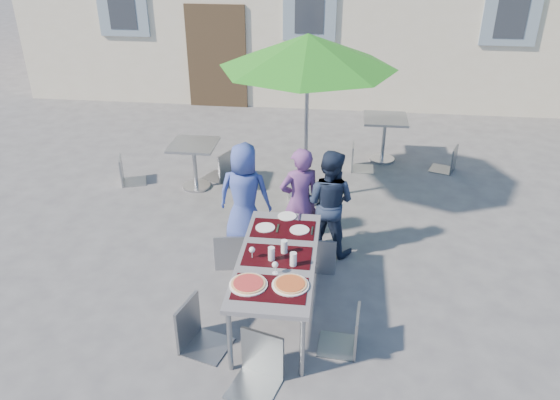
# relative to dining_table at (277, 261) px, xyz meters

# --- Properties ---
(ground) EXTENTS (90.00, 90.00, 0.00)m
(ground) POSITION_rel_dining_table_xyz_m (-0.21, -0.45, -0.70)
(ground) COLOR #4A4A4D
(ground) RESTS_ON ground
(dining_table) EXTENTS (0.80, 1.85, 0.76)m
(dining_table) POSITION_rel_dining_table_xyz_m (0.00, 0.00, 0.00)
(dining_table) COLOR #4D4C52
(dining_table) RESTS_ON ground
(pizza_near_left) EXTENTS (0.37, 0.37, 0.03)m
(pizza_near_left) POSITION_rel_dining_table_xyz_m (-0.21, -0.53, 0.07)
(pizza_near_left) COLOR white
(pizza_near_left) RESTS_ON dining_table
(pizza_near_right) EXTENTS (0.36, 0.36, 0.03)m
(pizza_near_right) POSITION_rel_dining_table_xyz_m (0.19, -0.49, 0.07)
(pizza_near_right) COLOR white
(pizza_near_right) RESTS_ON dining_table
(glassware) EXTENTS (0.50, 0.44, 0.15)m
(glassware) POSITION_rel_dining_table_xyz_m (0.03, -0.08, 0.13)
(glassware) COLOR silver
(glassware) RESTS_ON dining_table
(place_settings) EXTENTS (0.65, 0.51, 0.01)m
(place_settings) POSITION_rel_dining_table_xyz_m (0.00, 0.64, 0.06)
(place_settings) COLOR white
(place_settings) RESTS_ON dining_table
(child_0) EXTENTS (0.69, 0.47, 1.39)m
(child_0) POSITION_rel_dining_table_xyz_m (-0.60, 1.43, -0.00)
(child_0) COLOR #384B9C
(child_0) RESTS_ON ground
(child_1) EXTENTS (0.61, 0.51, 1.42)m
(child_1) POSITION_rel_dining_table_xyz_m (0.12, 1.30, 0.02)
(child_1) COLOR #633873
(child_1) RESTS_ON ground
(child_2) EXTENTS (0.76, 0.58, 1.39)m
(child_2) POSITION_rel_dining_table_xyz_m (0.48, 1.35, -0.00)
(child_2) COLOR #1C263E
(child_2) RESTS_ON ground
(chair_0) EXTENTS (0.46, 0.46, 0.89)m
(chair_0) POSITION_rel_dining_table_xyz_m (-0.68, 0.85, -0.18)
(chair_0) COLOR #92969D
(chair_0) RESTS_ON ground
(chair_1) EXTENTS (0.47, 0.47, 0.94)m
(chair_1) POSITION_rel_dining_table_xyz_m (-0.04, 0.98, -0.15)
(chair_1) COLOR gray
(chair_1) RESTS_ON ground
(chair_2) EXTENTS (0.40, 0.40, 0.89)m
(chair_2) POSITION_rel_dining_table_xyz_m (0.41, 0.90, -0.18)
(chair_2) COLOR #93979E
(chair_2) RESTS_ON ground
(chair_3) EXTENTS (0.53, 0.53, 0.97)m
(chair_3) POSITION_rel_dining_table_xyz_m (-0.74, -0.58, -0.13)
(chair_3) COLOR gray
(chair_3) RESTS_ON ground
(chair_4) EXTENTS (0.42, 0.41, 0.87)m
(chair_4) POSITION_rel_dining_table_xyz_m (0.76, -0.44, -0.19)
(chair_4) COLOR gray
(chair_4) RESTS_ON ground
(chair_5) EXTENTS (0.53, 0.54, 0.97)m
(chair_5) POSITION_rel_dining_table_xyz_m (-0.06, -0.99, -0.13)
(chair_5) COLOR gray
(chair_5) RESTS_ON ground
(patio_umbrella) EXTENTS (2.45, 2.45, 2.48)m
(patio_umbrella) POSITION_rel_dining_table_xyz_m (0.08, 2.70, 1.54)
(patio_umbrella) COLOR #B2B4BA
(patio_umbrella) RESTS_ON ground
(cafe_table_0) EXTENTS (0.70, 0.70, 0.75)m
(cafe_table_0) POSITION_rel_dining_table_xyz_m (-1.67, 2.92, -0.18)
(cafe_table_0) COLOR #B2B4BA
(cafe_table_0) RESTS_ON ground
(bg_chair_l_0) EXTENTS (0.48, 0.48, 0.84)m
(bg_chair_l_0) POSITION_rel_dining_table_xyz_m (-2.81, 2.95, -0.21)
(bg_chair_l_0) COLOR gray
(bg_chair_l_0) RESTS_ON ground
(bg_chair_r_0) EXTENTS (0.53, 0.53, 0.91)m
(bg_chair_r_0) POSITION_rel_dining_table_xyz_m (-1.33, 3.28, -0.17)
(bg_chair_r_0) COLOR gray
(bg_chair_r_0) RESTS_ON ground
(cafe_table_1) EXTENTS (0.74, 0.74, 0.79)m
(cafe_table_1) POSITION_rel_dining_table_xyz_m (1.32, 4.37, -0.14)
(cafe_table_1) COLOR #B2B4BA
(cafe_table_1) RESTS_ON ground
(bg_chair_l_1) EXTENTS (0.38, 0.38, 0.85)m
(bg_chair_l_1) POSITION_rel_dining_table_xyz_m (0.88, 3.94, -0.21)
(bg_chair_l_1) COLOR #91989C
(bg_chair_l_1) RESTS_ON ground
(bg_chair_r_1) EXTENTS (0.49, 0.48, 0.85)m
(bg_chair_r_1) POSITION_rel_dining_table_xyz_m (2.40, 4.05, -0.21)
(bg_chair_r_1) COLOR slate
(bg_chair_r_1) RESTS_ON ground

